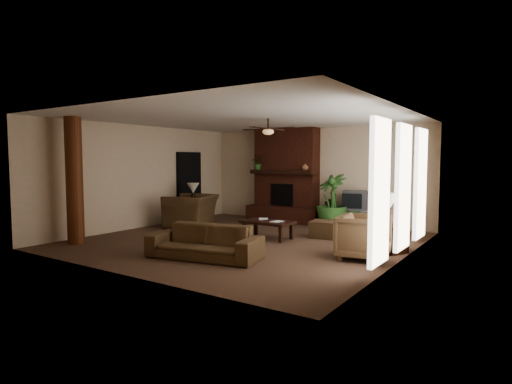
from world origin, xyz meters
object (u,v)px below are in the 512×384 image
Objects in this scene: sofa at (204,236)px; ottoman at (324,229)px; side_table_right at (391,239)px; lamp_right at (390,203)px; side_table_left at (193,215)px; log_column at (74,181)px; armchair_right at (364,235)px; coffee_table at (268,223)px; floor_plant at (331,213)px; lamp_left at (193,190)px; armchair_left at (191,206)px; tv_stand at (354,219)px; floor_vase at (331,211)px.

sofa reaches higher than ottoman.
lamp_right is (-0.02, -0.05, 0.73)m from side_table_right.
log_column is at bearing -93.83° from side_table_left.
log_column is 4.67× the size of ottoman.
sofa is 3.91× the size of side_table_left.
armchair_right is 0.92m from side_table_right.
sofa reaches higher than coffee_table.
side_table_right is at bearing -43.97° from floor_plant.
lamp_right is at bearing -44.91° from floor_plant.
log_column is 3.57m from lamp_left.
sofa is 3.38m from ottoman.
armchair_left is 2.47× the size of side_table_left.
tv_stand is (3.84, 2.36, -0.34)m from armchair_left.
armchair_right reaches higher than side_table_left.
coffee_table is (2.72, -0.33, -0.22)m from armchair_left.
tv_stand reaches higher than coffee_table.
side_table_right is at bearing -5.65° from side_table_left.
ottoman is at bearing 40.31° from coffee_table.
lamp_left is at bearing 173.97° from lamp_right.
side_table_right is (5.85, -0.58, 0.00)m from side_table_left.
log_column is 3.33m from armchair_left.
armchair_left is at bearing 69.90° from armchair_right.
lamp_right is at bearing -24.70° from ottoman.
tv_stand is 0.71m from floor_vase.
coffee_table is at bearing -139.69° from ottoman.
tv_stand is 1.55× the size of side_table_right.
lamp_left is at bearing -132.63° from tv_stand.
sofa is (3.30, 0.52, -0.98)m from log_column.
sofa reaches higher than floor_plant.
armchair_left is 0.58m from lamp_left.
side_table_left is (-3.64, -1.56, -0.14)m from floor_plant.
armchair_left is 2.09× the size of lamp_left.
armchair_left is 4.52m from tv_stand.
lamp_left is at bearing -149.98° from floor_vase.
armchair_left is 2.09× the size of lamp_right.
floor_plant is at bearing 100.67° from armchair_left.
side_table_left is (-3.07, 3.04, -0.15)m from sofa.
side_table_left is at bearing 123.75° from sofa.
log_column is 6.75m from lamp_right.
floor_vase is at bearing 29.44° from side_table_left.
floor_plant reaches higher than coffee_table.
side_table_left and side_table_right have the same top height.
side_table_left is at bearing 86.17° from log_column.
log_column is at bearing -153.98° from side_table_right.
armchair_right is (5.32, -1.08, -0.13)m from armchair_left.
sofa is 3.31× the size of lamp_left.
sofa is at bearing -88.50° from coffee_table.
armchair_right is 1.20× the size of floor_vase.
coffee_table is 2.00× the size of ottoman.
floor_vase is (-0.60, 1.76, 0.23)m from ottoman.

